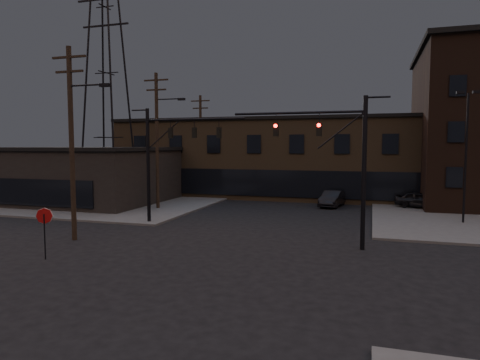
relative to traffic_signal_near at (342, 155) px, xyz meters
name	(u,v)px	position (x,y,z in m)	size (l,w,h in m)	color
ground	(216,262)	(-5.36, -4.50, -4.93)	(140.00, 140.00, 0.00)	black
sidewalk_nw	(100,194)	(-27.36, 17.50, -4.86)	(30.00, 30.00, 0.15)	#474744
building_row	(306,159)	(-5.36, 23.50, -0.93)	(40.00, 12.00, 8.00)	#4D3D29
building_left	(79,176)	(-25.36, 11.50, -2.43)	(16.00, 12.00, 5.00)	black
traffic_signal_near	(342,155)	(0.00, 0.00, 0.00)	(7.12, 0.24, 8.00)	black
traffic_signal_far	(165,152)	(-12.07, 3.50, 0.08)	(7.12, 0.24, 8.00)	black
stop_sign	(44,221)	(-13.36, -6.49, -3.09)	(0.72, 0.33, 2.48)	black
utility_pole_near	(72,138)	(-14.79, -2.50, 0.94)	(3.70, 0.28, 11.00)	black
utility_pole_mid	(158,138)	(-15.79, 9.50, 1.19)	(3.70, 0.28, 11.50)	black
utility_pole_far	(201,143)	(-16.86, 21.50, 0.85)	(2.20, 0.28, 11.00)	black
transmission_tower	(107,73)	(-23.36, 13.50, 7.57)	(7.00, 7.00, 25.00)	black
lot_light_a	(466,145)	(7.64, 9.50, 0.58)	(1.50, 0.28, 9.14)	black
parked_car_lot_a	(420,200)	(5.54, 16.11, -4.09)	(1.62, 4.03, 1.37)	black
car_crossing	(332,199)	(-1.79, 15.72, -4.22)	(1.51, 4.33, 1.43)	black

